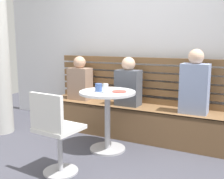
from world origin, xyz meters
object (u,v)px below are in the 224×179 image
object	(u,v)px
person_child_middle	(80,80)
cup_mug_blue	(99,88)
booth_bench	(131,120)
plate_small	(119,92)
cafe_table	(107,109)
white_chair	(55,130)
cup_water_clear	(105,88)
person_child_left	(128,84)
person_adult	(195,85)

from	to	relation	value
person_child_middle	cup_mug_blue	bearing A→B (deg)	-43.26
booth_bench	cup_mug_blue	bearing A→B (deg)	-100.35
booth_bench	plate_small	xyz separation A→B (m)	(0.11, -0.60, 0.52)
cafe_table	plate_small	distance (m)	0.27
booth_bench	plate_small	distance (m)	0.81
cafe_table	white_chair	bearing A→B (deg)	-100.21
cup_water_clear	person_child_middle	bearing A→B (deg)	138.91
person_child_left	cafe_table	bearing A→B (deg)	-89.37
booth_bench	cup_mug_blue	world-z (taller)	cup_mug_blue
cafe_table	plate_small	size ratio (longest dim) A/B	4.35
person_child_middle	plate_small	distance (m)	1.18
white_chair	cup_water_clear	bearing A→B (deg)	75.55
person_adult	cup_water_clear	world-z (taller)	person_adult
person_child_middle	plate_small	world-z (taller)	person_child_middle
cup_water_clear	cup_mug_blue	size ratio (longest dim) A/B	1.16
cup_mug_blue	white_chair	bearing A→B (deg)	-94.39
white_chair	cup_water_clear	xyz separation A→B (m)	(0.18, 0.70, 0.33)
person_child_left	person_child_middle	xyz separation A→B (m)	(-0.84, 0.04, -0.01)
booth_bench	person_child_middle	world-z (taller)	person_child_middle
booth_bench	cup_water_clear	xyz separation A→B (m)	(-0.00, -0.74, 0.57)
cafe_table	plate_small	world-z (taller)	plate_small
booth_bench	person_child_middle	xyz separation A→B (m)	(-0.88, 0.03, 0.52)
person_child_left	cup_mug_blue	bearing A→B (deg)	-96.89
cafe_table	person_adult	size ratio (longest dim) A/B	0.92
person_child_middle	plate_small	bearing A→B (deg)	-32.57
booth_bench	person_child_left	xyz separation A→B (m)	(-0.04, -0.00, 0.52)
person_adult	person_child_left	xyz separation A→B (m)	(-0.91, 0.01, -0.06)
cup_water_clear	person_adult	bearing A→B (deg)	39.69
person_child_left	booth_bench	bearing A→B (deg)	5.97
plate_small	cup_mug_blue	bearing A→B (deg)	-162.03
person_adult	plate_small	bearing A→B (deg)	-141.97
plate_small	cafe_table	bearing A→B (deg)	-172.51
cup_mug_blue	booth_bench	bearing A→B (deg)	79.65
person_adult	cafe_table	bearing A→B (deg)	-146.01
cafe_table	booth_bench	bearing A→B (deg)	86.72
white_chair	cup_mug_blue	distance (m)	0.82
white_chair	person_adult	xyz separation A→B (m)	(1.05, 1.42, 0.34)
cafe_table	person_adult	world-z (taller)	person_adult
booth_bench	cup_mug_blue	xyz separation A→B (m)	(-0.12, -0.68, 0.57)
white_chair	plate_small	bearing A→B (deg)	70.42
white_chair	cup_mug_blue	size ratio (longest dim) A/B	8.95
person_adult	cup_water_clear	xyz separation A→B (m)	(-0.87, -0.72, -0.01)
cup_water_clear	cafe_table	bearing A→B (deg)	106.97
cafe_table	cup_mug_blue	world-z (taller)	cup_mug_blue
cafe_table	white_chair	xyz separation A→B (m)	(-0.15, -0.81, -0.05)
person_child_left	person_adult	bearing A→B (deg)	-0.60
cup_water_clear	plate_small	size ratio (longest dim) A/B	0.65
booth_bench	person_child_middle	size ratio (longest dim) A/B	4.03
cafe_table	plate_small	xyz separation A→B (m)	(0.15, 0.02, 0.23)
cup_mug_blue	plate_small	bearing A→B (deg)	17.97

